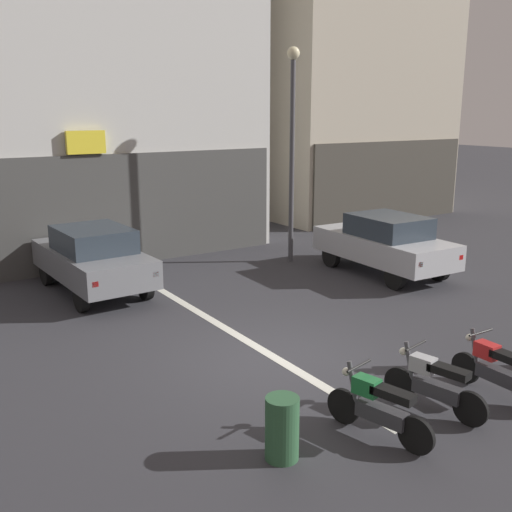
{
  "coord_description": "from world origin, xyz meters",
  "views": [
    {
      "loc": [
        -5.77,
        -8.19,
        4.38
      ],
      "look_at": [
        0.84,
        2.0,
        1.4
      ],
      "focal_mm": 41.77,
      "sensor_mm": 36.0,
      "label": 1
    }
  ],
  "objects_px": {
    "motorcycle_red_row_centre": "(496,369)",
    "street_lamp": "(292,133)",
    "motorcycle_silver_row_left_mid": "(434,383)",
    "car_grey_crossing_near": "(93,257)",
    "motorcycle_green_row_leftmost": "(378,407)",
    "trash_bin": "(282,428)",
    "car_silver_parked_kerbside": "(385,242)"
  },
  "relations": [
    {
      "from": "motorcycle_red_row_centre",
      "to": "street_lamp",
      "type": "bearing_deg",
      "value": 74.48
    },
    {
      "from": "street_lamp",
      "to": "motorcycle_silver_row_left_mid",
      "type": "relative_size",
      "value": 3.7
    },
    {
      "from": "car_grey_crossing_near",
      "to": "street_lamp",
      "type": "bearing_deg",
      "value": -1.11
    },
    {
      "from": "motorcycle_green_row_leftmost",
      "to": "motorcycle_silver_row_left_mid",
      "type": "height_order",
      "value": "same"
    },
    {
      "from": "street_lamp",
      "to": "trash_bin",
      "type": "relative_size",
      "value": 7.17
    },
    {
      "from": "street_lamp",
      "to": "motorcycle_silver_row_left_mid",
      "type": "height_order",
      "value": "street_lamp"
    },
    {
      "from": "street_lamp",
      "to": "car_silver_parked_kerbside",
      "type": "bearing_deg",
      "value": -62.73
    },
    {
      "from": "car_grey_crossing_near",
      "to": "motorcycle_silver_row_left_mid",
      "type": "height_order",
      "value": "car_grey_crossing_near"
    },
    {
      "from": "car_grey_crossing_near",
      "to": "car_silver_parked_kerbside",
      "type": "xyz_separation_m",
      "value": [
        7.22,
        -2.65,
        0.0
      ]
    },
    {
      "from": "street_lamp",
      "to": "motorcycle_silver_row_left_mid",
      "type": "xyz_separation_m",
      "value": [
        -3.63,
        -8.53,
        -3.3
      ]
    },
    {
      "from": "street_lamp",
      "to": "motorcycle_green_row_leftmost",
      "type": "bearing_deg",
      "value": -119.32
    },
    {
      "from": "motorcycle_green_row_leftmost",
      "to": "trash_bin",
      "type": "distance_m",
      "value": 1.42
    },
    {
      "from": "car_silver_parked_kerbside",
      "to": "motorcycle_silver_row_left_mid",
      "type": "bearing_deg",
      "value": -129.49
    },
    {
      "from": "car_silver_parked_kerbside",
      "to": "street_lamp",
      "type": "relative_size",
      "value": 0.68
    },
    {
      "from": "car_silver_parked_kerbside",
      "to": "motorcycle_red_row_centre",
      "type": "xyz_separation_m",
      "value": [
        -3.73,
        -6.19,
        -0.43
      ]
    },
    {
      "from": "street_lamp",
      "to": "motorcycle_green_row_leftmost",
      "type": "relative_size",
      "value": 3.71
    },
    {
      "from": "motorcycle_green_row_leftmost",
      "to": "motorcycle_silver_row_left_mid",
      "type": "bearing_deg",
      "value": 3.58
    },
    {
      "from": "car_grey_crossing_near",
      "to": "motorcycle_silver_row_left_mid",
      "type": "bearing_deg",
      "value": -75.23
    },
    {
      "from": "car_grey_crossing_near",
      "to": "motorcycle_green_row_leftmost",
      "type": "bearing_deg",
      "value": -82.97
    },
    {
      "from": "street_lamp",
      "to": "trash_bin",
      "type": "xyz_separation_m",
      "value": [
        -6.23,
        -8.32,
        -3.33
      ]
    },
    {
      "from": "car_grey_crossing_near",
      "to": "motorcycle_red_row_centre",
      "type": "height_order",
      "value": "car_grey_crossing_near"
    },
    {
      "from": "street_lamp",
      "to": "car_grey_crossing_near",
      "type": "bearing_deg",
      "value": 178.89
    },
    {
      "from": "motorcycle_red_row_centre",
      "to": "car_grey_crossing_near",
      "type": "bearing_deg",
      "value": 111.53
    },
    {
      "from": "motorcycle_green_row_leftmost",
      "to": "motorcycle_red_row_centre",
      "type": "bearing_deg",
      "value": -2.78
    },
    {
      "from": "car_silver_parked_kerbside",
      "to": "motorcycle_green_row_leftmost",
      "type": "xyz_separation_m",
      "value": [
        -6.14,
        -6.07,
        -0.43
      ]
    },
    {
      "from": "motorcycle_green_row_leftmost",
      "to": "trash_bin",
      "type": "xyz_separation_m",
      "value": [
        -1.39,
        0.29,
        -0.03
      ]
    },
    {
      "from": "motorcycle_silver_row_left_mid",
      "to": "trash_bin",
      "type": "height_order",
      "value": "motorcycle_silver_row_left_mid"
    },
    {
      "from": "car_grey_crossing_near",
      "to": "car_silver_parked_kerbside",
      "type": "bearing_deg",
      "value": -20.18
    },
    {
      "from": "street_lamp",
      "to": "motorcycle_silver_row_left_mid",
      "type": "distance_m",
      "value": 9.84
    },
    {
      "from": "street_lamp",
      "to": "motorcycle_silver_row_left_mid",
      "type": "bearing_deg",
      "value": -113.05
    },
    {
      "from": "trash_bin",
      "to": "car_grey_crossing_near",
      "type": "bearing_deg",
      "value": 87.85
    },
    {
      "from": "car_silver_parked_kerbside",
      "to": "motorcycle_silver_row_left_mid",
      "type": "height_order",
      "value": "car_silver_parked_kerbside"
    }
  ]
}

